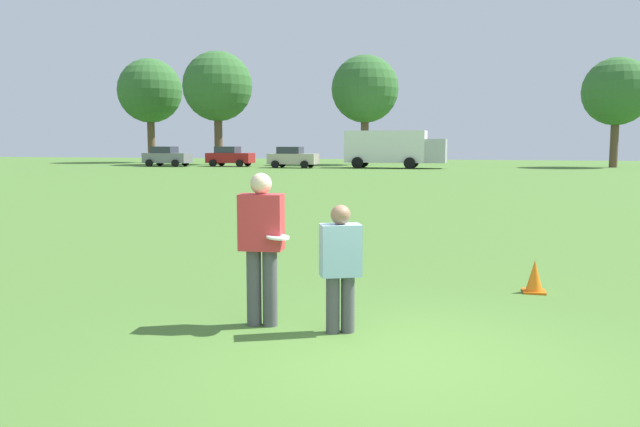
# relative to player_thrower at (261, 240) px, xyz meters

# --- Properties ---
(ground_plane) EXTENTS (154.79, 154.79, 0.00)m
(ground_plane) POSITION_rel_player_thrower_xyz_m (1.73, -0.93, -1.02)
(ground_plane) COLOR #47702D
(player_thrower) EXTENTS (0.53, 0.34, 1.82)m
(player_thrower) POSITION_rel_player_thrower_xyz_m (0.00, 0.00, 0.00)
(player_thrower) COLOR #4C4C51
(player_thrower) RESTS_ON ground
(player_defender) EXTENTS (0.52, 0.42, 1.47)m
(player_defender) POSITION_rel_player_thrower_xyz_m (0.96, -0.06, -0.21)
(player_defender) COLOR #4C4C51
(player_defender) RESTS_ON ground
(frisbee) EXTENTS (0.27, 0.27, 0.05)m
(frisbee) POSITION_rel_player_thrower_xyz_m (0.23, -0.10, 0.06)
(frisbee) COLOR white
(traffic_cone) EXTENTS (0.32, 0.32, 0.48)m
(traffic_cone) POSITION_rel_player_thrower_xyz_m (3.29, 2.55, -0.80)
(traffic_cone) COLOR #D8590C
(traffic_cone) RESTS_ON ground
(parked_car_near_left) EXTENTS (4.22, 2.26, 1.82)m
(parked_car_near_left) POSITION_rel_player_thrower_xyz_m (-25.35, 46.37, -0.10)
(parked_car_near_left) COLOR slate
(parked_car_near_left) RESTS_ON ground
(parked_car_mid_left) EXTENTS (4.22, 2.26, 1.82)m
(parked_car_mid_left) POSITION_rel_player_thrower_xyz_m (-19.77, 47.84, -0.10)
(parked_car_mid_left) COLOR maroon
(parked_car_mid_left) RESTS_ON ground
(parked_car_center) EXTENTS (4.22, 2.26, 1.82)m
(parked_car_center) POSITION_rel_player_thrower_xyz_m (-13.24, 46.00, -0.10)
(parked_car_center) COLOR #B7AD99
(parked_car_center) RESTS_ON ground
(box_truck) EXTENTS (8.53, 3.09, 3.18)m
(box_truck) POSITION_rel_player_thrower_xyz_m (-4.72, 47.58, 0.73)
(box_truck) COLOR white
(box_truck) RESTS_ON ground
(tree_west_oak) EXTENTS (6.92, 6.92, 11.24)m
(tree_west_oak) POSITION_rel_player_thrower_xyz_m (-32.48, 56.62, 6.71)
(tree_west_oak) COLOR brown
(tree_west_oak) RESTS_ON ground
(tree_west_maple) EXTENTS (6.84, 6.84, 11.11)m
(tree_west_maple) POSITION_rel_player_thrower_xyz_m (-22.72, 52.26, 6.61)
(tree_west_maple) COLOR brown
(tree_west_maple) RESTS_ON ground
(tree_center_elm) EXTENTS (6.56, 6.56, 10.66)m
(tree_center_elm) POSITION_rel_player_thrower_xyz_m (-8.55, 55.26, 6.31)
(tree_center_elm) COLOR brown
(tree_center_elm) RESTS_ON ground
(tree_east_birch) EXTENTS (5.87, 5.87, 9.54)m
(tree_east_birch) POSITION_rel_player_thrower_xyz_m (13.89, 53.73, 5.54)
(tree_east_birch) COLOR brown
(tree_east_birch) RESTS_ON ground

